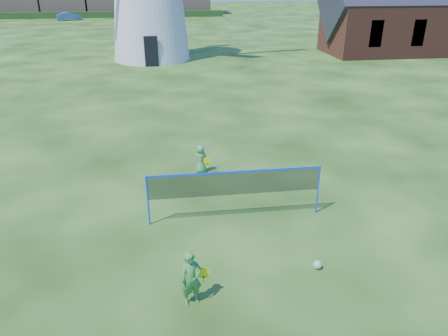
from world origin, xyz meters
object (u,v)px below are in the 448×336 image
at_px(car_right, 69,16).
at_px(play_ball, 317,265).
at_px(chapel, 401,16).
at_px(badminton_net, 235,184).
at_px(player_boy, 201,159).
at_px(player_girl, 191,279).

bearing_deg(car_right, play_ball, -178.84).
xyz_separation_m(chapel, play_ball, (-17.75, -29.53, -3.11)).
xyz_separation_m(badminton_net, player_boy, (-0.71, 3.36, -0.61)).
distance_m(player_girl, play_ball, 3.28).
bearing_deg(player_girl, car_right, 89.15).
bearing_deg(car_right, player_girl, 178.42).
bearing_deg(play_ball, car_right, 105.33).
bearing_deg(player_boy, badminton_net, 80.82).
bearing_deg(player_girl, play_ball, 0.32).
height_order(player_girl, player_boy, player_girl).
distance_m(badminton_net, player_girl, 3.75).
height_order(player_boy, car_right, car_right).
relative_size(player_girl, play_ball, 5.87).
relative_size(player_boy, car_right, 0.29).
height_order(badminton_net, play_ball, badminton_net).
bearing_deg(play_ball, player_boy, 111.38).
relative_size(chapel, player_girl, 10.46).
bearing_deg(car_right, badminton_net, -179.62).
height_order(chapel, player_girl, chapel).
bearing_deg(player_girl, player_boy, 69.86).
bearing_deg(badminton_net, car_right, 104.54).
bearing_deg(play_ball, badminton_net, 121.92).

